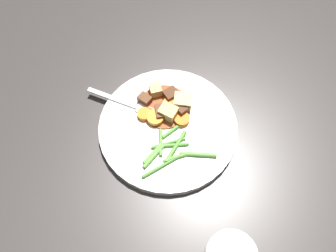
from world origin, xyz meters
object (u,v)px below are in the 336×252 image
at_px(carrot_slice_3, 181,118).
at_px(meat_chunk_3, 171,95).
at_px(potato_chunk_2, 168,112).
at_px(carrot_slice_2, 155,118).
at_px(meat_chunk_0, 181,108).
at_px(carrot_slice_1, 144,114).
at_px(dinner_plate, 168,128).
at_px(potato_chunk_0, 183,102).
at_px(fork, 128,104).
at_px(meat_chunk_1, 161,113).
at_px(meat_chunk_2, 145,99).
at_px(carrot_slice_0, 170,104).
at_px(potato_chunk_1, 156,90).

distance_m(carrot_slice_3, meat_chunk_3, 0.06).
bearing_deg(meat_chunk_3, potato_chunk_2, 148.67).
bearing_deg(carrot_slice_2, meat_chunk_0, -93.18).
distance_m(carrot_slice_1, meat_chunk_3, 0.07).
xyz_separation_m(dinner_plate, meat_chunk_3, (0.06, -0.03, 0.02)).
distance_m(carrot_slice_3, potato_chunk_0, 0.03).
distance_m(dinner_plate, potato_chunk_0, 0.06).
bearing_deg(carrot_slice_2, potato_chunk_0, -83.16).
height_order(meat_chunk_3, fork, meat_chunk_3).
height_order(carrot_slice_1, meat_chunk_1, meat_chunk_1).
height_order(carrot_slice_3, fork, carrot_slice_3).
height_order(potato_chunk_2, meat_chunk_2, potato_chunk_2).
bearing_deg(carrot_slice_0, carrot_slice_2, 112.64).
bearing_deg(meat_chunk_1, meat_chunk_0, -100.69).
xyz_separation_m(potato_chunk_1, meat_chunk_0, (-0.06, -0.03, -0.00)).
bearing_deg(carrot_slice_0, meat_chunk_3, -28.77).
height_order(carrot_slice_1, meat_chunk_2, meat_chunk_2).
height_order(carrot_slice_3, potato_chunk_0, potato_chunk_0).
xyz_separation_m(potato_chunk_2, meat_chunk_1, (0.01, 0.01, -0.00)).
bearing_deg(meat_chunk_1, carrot_slice_1, 68.32).
bearing_deg(potato_chunk_1, potato_chunk_0, -142.09).
xyz_separation_m(carrot_slice_1, carrot_slice_3, (-0.04, -0.06, 0.00)).
height_order(dinner_plate, meat_chunk_3, meat_chunk_3).
distance_m(carrot_slice_2, meat_chunk_2, 0.05).
xyz_separation_m(meat_chunk_2, fork, (0.01, 0.04, -0.01)).
distance_m(carrot_slice_2, carrot_slice_3, 0.05).
xyz_separation_m(potato_chunk_0, fork, (0.05, 0.10, -0.01)).
relative_size(carrot_slice_1, meat_chunk_3, 1.02).
bearing_deg(carrot_slice_0, potato_chunk_0, -110.50).
bearing_deg(dinner_plate, carrot_slice_1, 38.94).
distance_m(carrot_slice_3, meat_chunk_2, 0.09).
distance_m(potato_chunk_1, meat_chunk_2, 0.03).
xyz_separation_m(potato_chunk_0, potato_chunk_1, (0.05, 0.04, -0.00)).
xyz_separation_m(carrot_slice_2, meat_chunk_2, (0.05, 0.00, 0.00)).
relative_size(carrot_slice_2, potato_chunk_1, 1.37).
height_order(meat_chunk_2, fork, meat_chunk_2).
bearing_deg(meat_chunk_3, carrot_slice_1, 104.78).
bearing_deg(meat_chunk_0, meat_chunk_1, 79.31).
xyz_separation_m(carrot_slice_3, potato_chunk_0, (0.03, -0.02, 0.01)).
bearing_deg(potato_chunk_1, fork, 91.28).
relative_size(meat_chunk_1, fork, 0.22).
bearing_deg(meat_chunk_0, fork, 57.44).
bearing_deg(carrot_slice_1, potato_chunk_0, -96.52).
xyz_separation_m(dinner_plate, carrot_slice_0, (0.04, -0.02, 0.01)).
bearing_deg(carrot_slice_2, potato_chunk_1, -24.09).
xyz_separation_m(carrot_slice_2, fork, (0.06, 0.04, -0.00)).
height_order(carrot_slice_0, meat_chunk_3, meat_chunk_3).
bearing_deg(dinner_plate, meat_chunk_2, 15.11).
bearing_deg(dinner_plate, meat_chunk_0, -61.04).
bearing_deg(meat_chunk_2, carrot_slice_3, -143.88).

